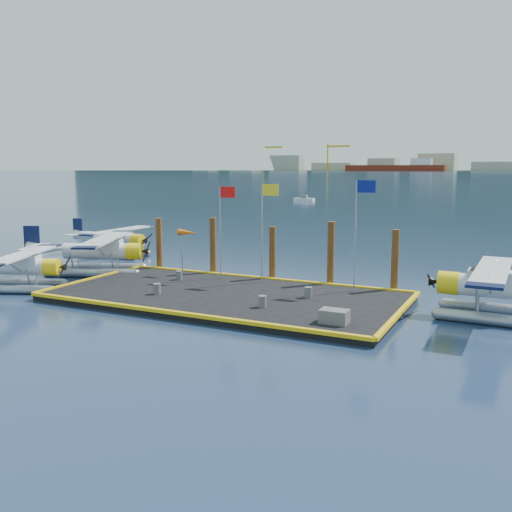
{
  "coord_description": "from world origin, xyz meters",
  "views": [
    {
      "loc": [
        15.68,
        -28.27,
        7.71
      ],
      "look_at": [
        0.95,
        2.0,
        2.38
      ],
      "focal_mm": 40.0,
      "sensor_mm": 36.0,
      "label": 1
    }
  ],
  "objects_px": {
    "piling_0": "(159,246)",
    "seaplane_d": "(500,291)",
    "drum_0": "(179,275)",
    "drum_3": "(157,289)",
    "crate": "(334,316)",
    "piling_3": "(331,256)",
    "seaplane_c": "(117,241)",
    "drum_4": "(308,292)",
    "piling_4": "(395,263)",
    "flagpole_red": "(223,218)",
    "piling_2": "(272,255)",
    "drum_1": "(262,301)",
    "windsock": "(188,234)",
    "flagpole_yellow": "(265,218)",
    "flagpole_blue": "(359,219)",
    "seaplane_a": "(18,269)",
    "seaplane_b": "(101,253)",
    "piling_1": "(213,248)"
  },
  "relations": [
    {
      "from": "drum_1",
      "to": "windsock",
      "type": "distance_m",
      "value": 10.46
    },
    {
      "from": "drum_4",
      "to": "crate",
      "type": "distance_m",
      "value": 5.26
    },
    {
      "from": "drum_0",
      "to": "piling_0",
      "type": "height_order",
      "value": "piling_0"
    },
    {
      "from": "crate",
      "to": "piling_3",
      "type": "bearing_deg",
      "value": 109.76
    },
    {
      "from": "piling_0",
      "to": "seaplane_d",
      "type": "bearing_deg",
      "value": -8.06
    },
    {
      "from": "seaplane_a",
      "to": "crate",
      "type": "distance_m",
      "value": 20.61
    },
    {
      "from": "drum_3",
      "to": "seaplane_c",
      "type": "bearing_deg",
      "value": 136.66
    },
    {
      "from": "drum_4",
      "to": "piling_2",
      "type": "relative_size",
      "value": 0.16
    },
    {
      "from": "seaplane_b",
      "to": "piling_3",
      "type": "bearing_deg",
      "value": 74.13
    },
    {
      "from": "seaplane_b",
      "to": "piling_2",
      "type": "relative_size",
      "value": 2.51
    },
    {
      "from": "drum_0",
      "to": "drum_3",
      "type": "distance_m",
      "value": 4.3
    },
    {
      "from": "piling_0",
      "to": "piling_3",
      "type": "bearing_deg",
      "value": 0.0
    },
    {
      "from": "seaplane_d",
      "to": "drum_4",
      "type": "bearing_deg",
      "value": 97.01
    },
    {
      "from": "flagpole_yellow",
      "to": "drum_0",
      "type": "bearing_deg",
      "value": -163.72
    },
    {
      "from": "drum_1",
      "to": "drum_3",
      "type": "xyz_separation_m",
      "value": [
        -6.78,
        0.13,
        0.0
      ]
    },
    {
      "from": "seaplane_d",
      "to": "crate",
      "type": "distance_m",
      "value": 8.8
    },
    {
      "from": "drum_0",
      "to": "flagpole_blue",
      "type": "height_order",
      "value": "flagpole_blue"
    },
    {
      "from": "piling_4",
      "to": "seaplane_d",
      "type": "bearing_deg",
      "value": -28.56
    },
    {
      "from": "crate",
      "to": "piling_3",
      "type": "height_order",
      "value": "piling_3"
    },
    {
      "from": "drum_0",
      "to": "drum_3",
      "type": "relative_size",
      "value": 0.93
    },
    {
      "from": "drum_0",
      "to": "flagpole_red",
      "type": "distance_m",
      "value": 4.7
    },
    {
      "from": "windsock",
      "to": "flagpole_yellow",
      "type": "bearing_deg",
      "value": 0.0
    },
    {
      "from": "crate",
      "to": "flagpole_yellow",
      "type": "relative_size",
      "value": 0.21
    },
    {
      "from": "flagpole_blue",
      "to": "piling_2",
      "type": "xyz_separation_m",
      "value": [
        -6.2,
        1.6,
        -2.79
      ]
    },
    {
      "from": "crate",
      "to": "windsock",
      "type": "xyz_separation_m",
      "value": [
        -12.66,
        7.13,
        2.5
      ]
    },
    {
      "from": "flagpole_yellow",
      "to": "piling_2",
      "type": "distance_m",
      "value": 3.07
    },
    {
      "from": "piling_1",
      "to": "seaplane_c",
      "type": "bearing_deg",
      "value": 158.45
    },
    {
      "from": "drum_4",
      "to": "drum_3",
      "type": "bearing_deg",
      "value": -160.3
    },
    {
      "from": "piling_4",
      "to": "drum_1",
      "type": "bearing_deg",
      "value": -125.04
    },
    {
      "from": "flagpole_red",
      "to": "piling_0",
      "type": "relative_size",
      "value": 1.5
    },
    {
      "from": "seaplane_a",
      "to": "piling_1",
      "type": "bearing_deg",
      "value": 111.75
    },
    {
      "from": "drum_4",
      "to": "piling_4",
      "type": "bearing_deg",
      "value": 48.96
    },
    {
      "from": "piling_3",
      "to": "piling_4",
      "type": "xyz_separation_m",
      "value": [
        4.0,
        0.0,
        -0.15
      ]
    },
    {
      "from": "drum_3",
      "to": "drum_4",
      "type": "distance_m",
      "value": 8.69
    },
    {
      "from": "drum_0",
      "to": "crate",
      "type": "bearing_deg",
      "value": -24.2
    },
    {
      "from": "seaplane_d",
      "to": "flagpole_blue",
      "type": "bearing_deg",
      "value": 78.46
    },
    {
      "from": "piling_2",
      "to": "piling_3",
      "type": "relative_size",
      "value": 0.88
    },
    {
      "from": "drum_3",
      "to": "piling_2",
      "type": "relative_size",
      "value": 0.16
    },
    {
      "from": "windsock",
      "to": "piling_1",
      "type": "distance_m",
      "value": 2.21
    },
    {
      "from": "drum_3",
      "to": "piling_3",
      "type": "distance_m",
      "value": 10.92
    },
    {
      "from": "drum_1",
      "to": "flagpole_yellow",
      "type": "bearing_deg",
      "value": 113.87
    },
    {
      "from": "piling_1",
      "to": "piling_2",
      "type": "xyz_separation_m",
      "value": [
        4.5,
        0.0,
        -0.2
      ]
    },
    {
      "from": "seaplane_b",
      "to": "crate",
      "type": "bearing_deg",
      "value": 48.0
    },
    {
      "from": "drum_4",
      "to": "piling_3",
      "type": "relative_size",
      "value": 0.14
    },
    {
      "from": "seaplane_a",
      "to": "flagpole_red",
      "type": "xyz_separation_m",
      "value": [
        10.67,
        7.14,
        3.05
      ]
    },
    {
      "from": "seaplane_d",
      "to": "drum_3",
      "type": "relative_size",
      "value": 15.91
    },
    {
      "from": "crate",
      "to": "flagpole_blue",
      "type": "height_order",
      "value": "flagpole_blue"
    },
    {
      "from": "drum_0",
      "to": "drum_3",
      "type": "bearing_deg",
      "value": -73.49
    },
    {
      "from": "seaplane_c",
      "to": "drum_4",
      "type": "distance_m",
      "value": 23.09
    },
    {
      "from": "drum_4",
      "to": "flagpole_red",
      "type": "relative_size",
      "value": 0.1
    }
  ]
}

